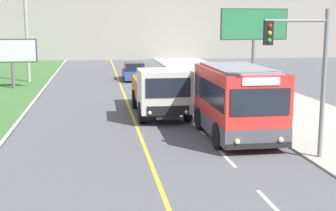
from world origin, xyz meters
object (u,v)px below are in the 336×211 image
Objects in this scene: dump_truck at (162,93)px; planter_round_third at (221,85)px; traffic_light_mast at (306,65)px; planter_round_near at (284,117)px; billboard_large at (254,27)px; car_distant at (134,72)px; utility_pole_far at (25,6)px; planter_round_second at (246,98)px; city_bus at (238,102)px; planter_round_far at (204,75)px; billboard_small at (12,53)px.

dump_truck is 5.70× the size of planter_round_third.
traffic_light_mast reaches higher than planter_round_third.
traffic_light_mast is 5.36m from planter_round_near.
dump_truck reaches higher than planter_round_near.
billboard_large is 4.71× the size of planter_round_third.
car_distant is 0.36× the size of utility_pole_far.
planter_round_near is 1.03× the size of planter_round_second.
billboard_large is at bearing 69.33° from city_bus.
billboard_large is at bearing 54.02° from planter_round_third.
planter_round_third reaches higher than planter_round_second.
billboard_large is 17.37m from planter_round_near.
dump_truck is 1.35× the size of traffic_light_mast.
billboard_large reaches higher than city_bus.
utility_pole_far is at bearing 167.36° from planter_round_far.
car_distant is 3.26× the size of planter_round_far.
billboard_large is 4.41× the size of planter_round_far.
billboard_small is at bearing 125.32° from city_bus.
traffic_light_mast is at bearing -62.32° from utility_pole_far.
utility_pole_far is 9.65× the size of planter_round_near.
billboard_small is at bearing 144.57° from planter_round_second.
utility_pole_far is (-8.49, -0.22, 5.31)m from car_distant.
dump_truck is at bearing 118.75° from city_bus.
utility_pole_far is 26.93m from traffic_light_mast.
planter_round_far is at bearing 68.19° from dump_truck.
billboard_large is at bearing 75.89° from planter_round_near.
billboard_large reaches higher than planter_round_second.
dump_truck is at bearing -125.32° from billboard_large.
traffic_light_mast reaches higher than planter_round_near.
traffic_light_mast is at bearing -94.53° from planter_round_third.
city_bus reaches higher than planter_round_near.
billboard_small is at bearing -177.07° from billboard_large.
dump_truck is 8.85m from planter_round_third.
city_bus reaches higher than car_distant.
planter_round_near is 10.80m from planter_round_third.
dump_truck is 16.10m from billboard_large.
utility_pole_far is at bearing 81.26° from billboard_small.
billboard_large is at bearing 3.31° from planter_round_far.
utility_pole_far reaches higher than planter_round_second.
planter_round_second is (2.47, 6.46, -0.91)m from city_bus.
traffic_light_mast is 10.30m from planter_round_second.
planter_round_third is at bearing -90.25° from planter_round_far.
utility_pole_far is at bearing 118.75° from dump_truck.
city_bus is 0.95× the size of billboard_large.
dump_truck is 1.96× the size of billboard_small.
city_bus reaches higher than planter_round_far.
billboard_large is 18.44m from billboard_small.
city_bus is 6.97m from planter_round_second.
planter_round_far is (0.02, 5.40, 0.03)m from planter_round_third.
billboard_small is (-0.58, -3.77, -3.39)m from utility_pole_far.
city_bus is 5.27m from dump_truck.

